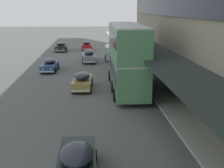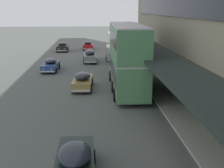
# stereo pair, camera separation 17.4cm
# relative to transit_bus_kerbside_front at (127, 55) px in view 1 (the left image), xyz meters

# --- Properties ---
(transit_bus_kerbside_front) EXTENTS (2.91, 11.15, 5.77)m
(transit_bus_kerbside_front) POSITION_rel_transit_bus_kerbside_front_xyz_m (0.00, 0.00, 0.00)
(transit_bus_kerbside_front) COLOR #52935E
(transit_bus_kerbside_front) RESTS_ON ground
(sedan_second_near) EXTENTS (1.85, 4.63, 1.42)m
(sedan_second_near) POSITION_rel_transit_bus_kerbside_front_xyz_m (-7.87, 9.23, -2.41)
(sedan_second_near) COLOR navy
(sedan_second_near) RESTS_ON ground
(sedan_second_mid) EXTENTS (1.83, 4.56, 1.52)m
(sedan_second_mid) POSITION_rel_transit_bus_kerbside_front_xyz_m (-3.73, 28.02, -2.36)
(sedan_second_mid) COLOR #B3181E
(sedan_second_mid) RESTS_ON ground
(sedan_far_back) EXTENTS (1.93, 4.67, 1.54)m
(sedan_far_back) POSITION_rel_transit_bus_kerbside_front_xyz_m (-3.95, 0.64, -2.36)
(sedan_far_back) COLOR olive
(sedan_far_back) RESTS_ON ground
(sedan_oncoming_front) EXTENTS (1.76, 4.55, 1.54)m
(sedan_oncoming_front) POSITION_rel_transit_bus_kerbside_front_xyz_m (-3.87, -14.77, -2.36)
(sedan_oncoming_front) COLOR black
(sedan_oncoming_front) RESTS_ON ground
(sedan_lead_mid) EXTENTS (1.89, 5.05, 1.66)m
(sedan_lead_mid) POSITION_rel_transit_bus_kerbside_front_xyz_m (-3.34, 15.17, -2.31)
(sedan_lead_mid) COLOR gray
(sedan_lead_mid) RESTS_ON ground
(sedan_lead_near) EXTENTS (2.06, 4.58, 1.52)m
(sedan_lead_near) POSITION_rel_transit_bus_kerbside_front_xyz_m (-8.05, 26.52, -2.36)
(sedan_lead_near) COLOR black
(sedan_lead_near) RESTS_ON ground
(vw_van) EXTENTS (1.99, 4.59, 1.96)m
(vw_van) POSITION_rel_transit_bus_kerbside_front_xyz_m (-0.11, 17.01, -2.02)
(vw_van) COLOR #B0C1C7
(vw_van) RESTS_ON ground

